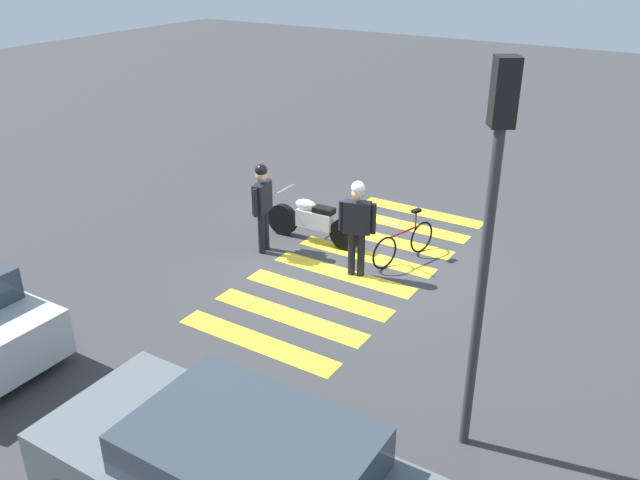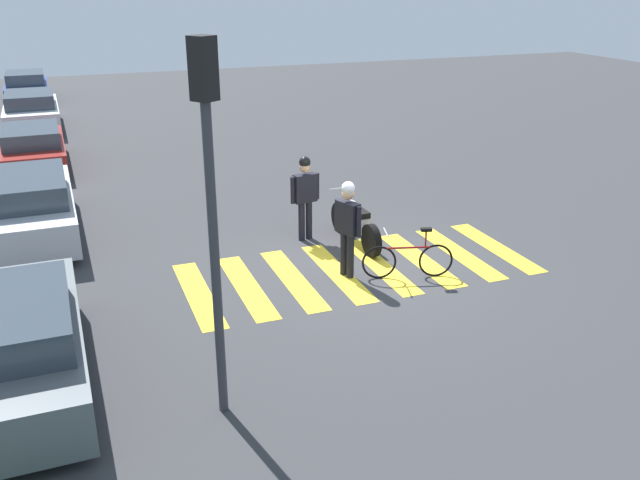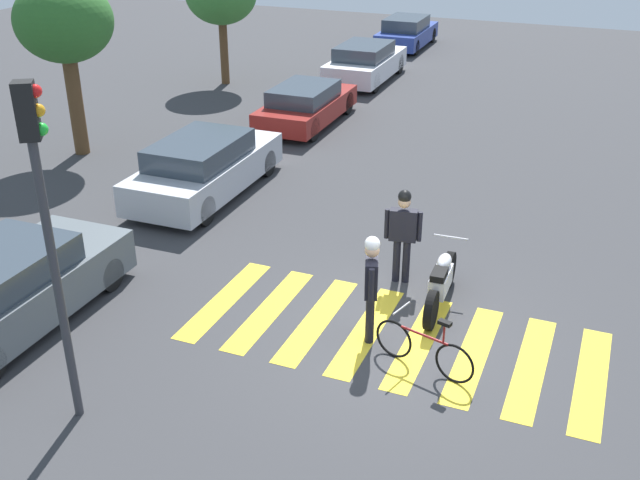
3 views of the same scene
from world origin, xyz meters
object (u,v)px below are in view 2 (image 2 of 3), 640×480
at_px(police_motorcycle, 355,223).
at_px(car_silver_sedan, 28,206).
at_px(traffic_light_pole, 211,179).
at_px(car_maroon_wagon, 33,147).
at_px(officer_by_motorcycle, 305,192).
at_px(leaning_bicycle, 408,259).
at_px(officer_on_foot, 348,222).
at_px(car_blue_hatchback, 27,87).
at_px(car_grey_coupe, 11,345).
at_px(car_white_van, 31,111).

distance_m(police_motorcycle, car_silver_sedan, 7.07).
bearing_deg(traffic_light_pole, car_maroon_wagon, 9.87).
bearing_deg(officer_by_motorcycle, leaning_bicycle, -156.20).
bearing_deg(officer_on_foot, car_blue_hatchback, 14.84).
height_order(officer_by_motorcycle, car_grey_coupe, officer_by_motorcycle).
distance_m(car_grey_coupe, car_blue_hatchback, 24.18).
relative_size(officer_on_foot, car_grey_coupe, 0.41).
xyz_separation_m(car_silver_sedan, car_maroon_wagon, (5.99, -0.03, -0.08)).
relative_size(car_blue_hatchback, traffic_light_pole, 0.88).
height_order(car_grey_coupe, car_white_van, car_grey_coupe).
relative_size(leaning_bicycle, officer_on_foot, 0.90).
xyz_separation_m(officer_by_motorcycle, car_blue_hatchback, (20.27, 5.83, -0.44)).
height_order(police_motorcycle, car_blue_hatchback, car_blue_hatchback).
bearing_deg(officer_on_foot, car_grey_coupe, 107.59).
bearing_deg(car_grey_coupe, car_blue_hatchback, 0.41).
distance_m(leaning_bicycle, car_maroon_wagon, 12.75).
height_order(officer_by_motorcycle, car_silver_sedan, officer_by_motorcycle).
height_order(leaning_bicycle, car_silver_sedan, car_silver_sedan).
height_order(leaning_bicycle, officer_by_motorcycle, officer_by_motorcycle).
distance_m(police_motorcycle, officer_by_motorcycle, 1.25).
bearing_deg(officer_by_motorcycle, traffic_light_pole, 150.38).
relative_size(car_grey_coupe, traffic_light_pole, 0.94).
bearing_deg(car_silver_sedan, car_blue_hatchback, 1.00).
relative_size(officer_on_foot, car_maroon_wagon, 0.44).
xyz_separation_m(officer_on_foot, traffic_light_pole, (-3.36, 3.18, 2.07)).
relative_size(police_motorcycle, traffic_light_pole, 0.46).
distance_m(police_motorcycle, car_white_van, 16.00).
distance_m(leaning_bicycle, officer_on_foot, 1.36).
relative_size(leaning_bicycle, car_silver_sedan, 0.36).
bearing_deg(traffic_light_pole, car_white_van, 7.25).
height_order(car_blue_hatchback, traffic_light_pole, traffic_light_pole).
bearing_deg(car_white_van, police_motorcycle, -156.14).
bearing_deg(police_motorcycle, traffic_light_pole, 140.39).
bearing_deg(officer_by_motorcycle, car_white_van, 21.67).
bearing_deg(leaning_bicycle, police_motorcycle, 6.71).
distance_m(car_grey_coupe, traffic_light_pole, 3.90).
relative_size(officer_on_foot, officer_by_motorcycle, 1.02).
distance_m(car_maroon_wagon, car_blue_hatchback, 11.95).
height_order(car_grey_coupe, car_blue_hatchback, car_grey_coupe).
height_order(officer_on_foot, car_grey_coupe, officer_on_foot).
distance_m(police_motorcycle, car_maroon_wagon, 11.00).
height_order(car_white_van, car_blue_hatchback, car_white_van).
bearing_deg(car_grey_coupe, traffic_light_pole, -120.87).
height_order(officer_on_foot, car_white_van, officer_on_foot).
bearing_deg(officer_by_motorcycle, car_grey_coupe, 124.60).
xyz_separation_m(car_silver_sedan, car_white_van, (11.68, 0.05, -0.01)).
bearing_deg(car_white_van, traffic_light_pole, -172.75).
bearing_deg(car_blue_hatchback, car_white_van, -177.59).
distance_m(officer_on_foot, car_maroon_wagon, 11.82).
relative_size(police_motorcycle, car_grey_coupe, 0.49).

